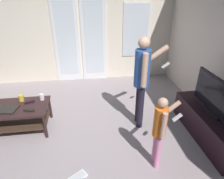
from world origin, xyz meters
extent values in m
cube|color=#9E8E93|center=(0.00, 0.00, -0.01)|extent=(5.34, 5.30, 0.02)
cube|color=silver|center=(0.00, 2.62, 1.38)|extent=(5.34, 0.06, 2.76)
cube|color=white|center=(-0.08, 2.58, 1.02)|extent=(0.63, 0.02, 2.09)
cube|color=silver|center=(-0.08, 2.57, 1.07)|extent=(0.47, 0.01, 1.79)
cube|color=white|center=(0.60, 2.58, 1.02)|extent=(0.63, 0.02, 2.09)
cube|color=silver|center=(0.60, 2.57, 1.07)|extent=(0.47, 0.01, 1.79)
cube|color=white|center=(1.67, 2.58, 1.26)|extent=(0.68, 0.02, 1.31)
cube|color=silver|center=(1.67, 2.57, 1.26)|extent=(0.62, 0.01, 1.25)
cube|color=#301C1C|center=(-0.82, 0.57, 0.44)|extent=(1.00, 0.64, 0.04)
cube|color=#3F2B1F|center=(-0.82, 0.57, 0.16)|extent=(0.92, 0.56, 0.02)
cylinder|color=#301C1C|center=(-0.36, 0.28, 0.21)|extent=(0.05, 0.05, 0.42)
cylinder|color=#301C1C|center=(-0.36, 0.86, 0.21)|extent=(0.05, 0.05, 0.42)
cube|color=black|center=(2.28, -0.06, 0.23)|extent=(0.47, 1.55, 0.45)
cube|color=black|center=(2.28, -0.06, 0.47)|extent=(0.08, 0.38, 0.04)
cube|color=black|center=(2.28, -0.06, 0.77)|extent=(0.04, 1.08, 0.55)
cube|color=black|center=(2.26, -0.06, 0.77)|extent=(0.00, 1.03, 0.50)
cylinder|color=black|center=(1.24, 0.35, 0.39)|extent=(0.11, 0.11, 0.77)
cylinder|color=black|center=(1.25, 0.52, 0.39)|extent=(0.11, 0.11, 0.77)
cylinder|color=#2E55A2|center=(1.24, 0.44, 1.07)|extent=(0.25, 0.25, 0.60)
sphere|color=#E2AE8D|center=(1.24, 0.44, 1.49)|extent=(0.18, 0.18, 0.18)
cylinder|color=#E2AE8D|center=(1.23, 0.27, 1.11)|extent=(0.09, 0.09, 0.54)
cylinder|color=#E2AE8D|center=(1.47, 0.59, 1.22)|extent=(0.49, 0.12, 0.39)
cube|color=white|center=(1.69, 0.57, 1.06)|extent=(0.13, 0.05, 0.11)
cylinder|color=pink|center=(1.23, -0.56, 0.26)|extent=(0.07, 0.07, 0.52)
cylinder|color=pink|center=(1.23, -0.45, 0.26)|extent=(0.07, 0.07, 0.52)
cylinder|color=orange|center=(1.23, -0.51, 0.73)|extent=(0.17, 0.17, 0.41)
sphere|color=#DAA589|center=(1.23, -0.51, 1.01)|extent=(0.13, 0.13, 0.13)
cylinder|color=#DAA589|center=(1.23, -0.62, 0.75)|extent=(0.06, 0.06, 0.36)
cylinder|color=#DAA589|center=(1.37, -0.39, 0.81)|extent=(0.31, 0.07, 0.28)
cube|color=white|center=(1.51, -0.40, 0.69)|extent=(0.13, 0.04, 0.11)
cube|color=black|center=(-0.95, 0.49, 0.47)|extent=(0.35, 0.31, 0.02)
cylinder|color=gold|center=(-0.79, 0.77, 0.51)|extent=(0.09, 0.09, 0.11)
cylinder|color=white|center=(-0.45, 0.75, 0.51)|extent=(0.08, 0.08, 0.11)
cube|color=black|center=(-0.60, 0.42, 0.47)|extent=(0.18, 0.09, 0.02)
cube|color=black|center=(-0.64, 0.68, 0.47)|extent=(0.18, 0.11, 0.02)
camera|label=1|loc=(0.36, -2.40, 2.22)|focal=31.66mm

